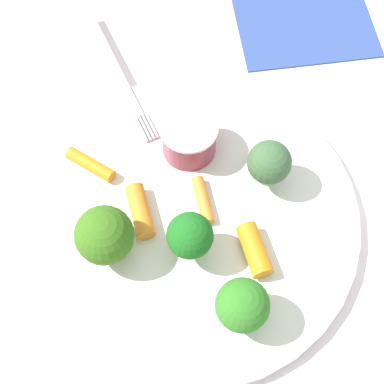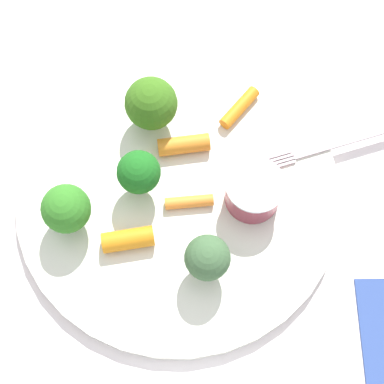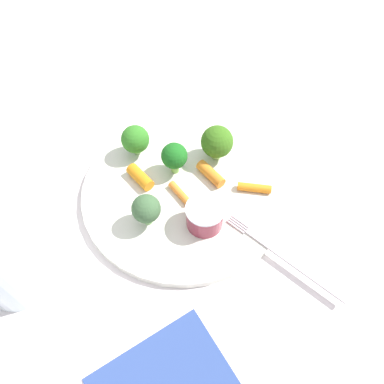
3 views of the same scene
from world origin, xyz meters
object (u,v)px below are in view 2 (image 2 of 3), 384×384
object	(u,v)px
carrot_stick_2	(189,202)
broccoli_floret_3	(66,209)
carrot_stick_1	(189,145)
carrot_stick_0	(239,108)
broccoli_floret_1	(151,104)
fork	(348,141)
carrot_stick_3	(128,239)
plate	(178,193)
sauce_cup	(253,196)
broccoli_floret_0	(138,175)
broccoli_floret_2	(207,258)

from	to	relation	value
carrot_stick_2	broccoli_floret_3	bearing A→B (deg)	-74.64
broccoli_floret_3	carrot_stick_1	xyz separation A→B (m)	(-0.08, 0.09, -0.02)
carrot_stick_0	broccoli_floret_1	bearing A→B (deg)	-75.45
carrot_stick_1	carrot_stick_2	distance (m)	0.05
carrot_stick_1	fork	world-z (taller)	carrot_stick_1
carrot_stick_0	carrot_stick_3	distance (m)	0.16
plate	fork	xyz separation A→B (m)	(-0.07, 0.15, 0.01)
sauce_cup	broccoli_floret_0	distance (m)	0.10
broccoli_floret_0	broccoli_floret_3	world-z (taller)	same
broccoli_floret_0	carrot_stick_1	bearing A→B (deg)	139.62
plate	sauce_cup	xyz separation A→B (m)	(0.00, 0.06, 0.02)
broccoli_floret_2	carrot_stick_0	bearing A→B (deg)	174.81
broccoli_floret_1	carrot_stick_0	bearing A→B (deg)	104.55
broccoli_floret_1	carrot_stick_3	world-z (taller)	broccoli_floret_1
plate	broccoli_floret_2	distance (m)	0.08
sauce_cup	carrot_stick_1	xyz separation A→B (m)	(-0.05, -0.06, -0.01)
broccoli_floret_2	carrot_stick_0	distance (m)	0.15
carrot_stick_3	fork	bearing A→B (deg)	122.77
broccoli_floret_3	carrot_stick_1	size ratio (longest dim) A/B	1.09
carrot_stick_0	carrot_stick_1	distance (m)	0.06
broccoli_floret_3	carrot_stick_1	world-z (taller)	broccoli_floret_3
broccoli_floret_0	carrot_stick_3	xyz separation A→B (m)	(0.05, -0.00, -0.02)
sauce_cup	carrot_stick_3	xyz separation A→B (m)	(0.05, -0.10, -0.01)
carrot_stick_3	broccoli_floret_0	bearing A→B (deg)	176.31
sauce_cup	carrot_stick_0	size ratio (longest dim) A/B	1.08
plate	carrot_stick_2	world-z (taller)	carrot_stick_2
carrot_stick_3	carrot_stick_0	bearing A→B (deg)	149.33
broccoli_floret_2	carrot_stick_3	bearing A→B (deg)	-101.60
carrot_stick_1	carrot_stick_3	world-z (taller)	carrot_stick_3
broccoli_floret_3	carrot_stick_2	world-z (taller)	broccoli_floret_3
sauce_cup	carrot_stick_2	bearing A→B (deg)	-82.87
plate	broccoli_floret_0	bearing A→B (deg)	-86.51
sauce_cup	broccoli_floret_3	world-z (taller)	broccoli_floret_3
broccoli_floret_2	carrot_stick_1	bearing A→B (deg)	-165.36
broccoli_floret_3	plate	bearing A→B (deg)	113.69
broccoli_floret_3	fork	world-z (taller)	broccoli_floret_3
sauce_cup	broccoli_floret_3	xyz separation A→B (m)	(0.03, -0.15, 0.01)
carrot_stick_2	carrot_stick_3	size ratio (longest dim) A/B	0.97
broccoli_floret_1	carrot_stick_1	xyz separation A→B (m)	(0.02, 0.04, -0.02)
broccoli_floret_2	sauce_cup	bearing A→B (deg)	152.01
plate	carrot_stick_1	xyz separation A→B (m)	(-0.04, 0.00, 0.01)
plate	broccoli_floret_1	xyz separation A→B (m)	(-0.07, -0.03, 0.04)
plate	carrot_stick_3	distance (m)	0.06
carrot_stick_3	carrot_stick_1	bearing A→B (deg)	156.76
broccoli_floret_0	carrot_stick_2	world-z (taller)	broccoli_floret_0
broccoli_floret_2	carrot_stick_3	size ratio (longest dim) A/B	1.16
broccoli_floret_0	broccoli_floret_3	xyz separation A→B (m)	(0.04, -0.05, -0.00)
carrot_stick_0	carrot_stick_2	distance (m)	0.10
carrot_stick_0	carrot_stick_3	size ratio (longest dim) A/B	1.06
plate	carrot_stick_2	bearing A→B (deg)	44.78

